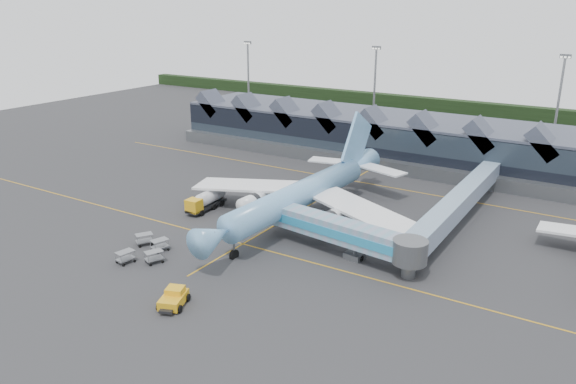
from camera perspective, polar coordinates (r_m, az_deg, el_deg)
The scene contains 10 objects.
ground at distance 88.10m, azimuth -1.53°, elevation -3.50°, with size 260.00×260.00×0.00m, color #262729.
taxi_stripes at distance 96.01m, azimuth 1.77°, elevation -1.58°, with size 120.00×60.00×0.01m.
tree_line_far at distance 186.18m, azimuth 17.68°, elevation 8.19°, with size 260.00×4.00×4.00m, color black.
terminal at distance 128.89m, azimuth 8.28°, elevation 5.80°, with size 90.00×22.25×12.52m.
light_masts at distance 134.52m, azimuth 21.50°, elevation 8.55°, with size 132.40×42.56×22.45m.
main_airliner at distance 89.34m, azimuth 1.64°, elevation -0.09°, with size 41.45×47.68×15.32m.
jet_bridge at distance 77.03m, azimuth 6.09°, elevation -4.25°, with size 26.07×7.01×5.15m.
fuel_truck at distance 95.70m, azimuth -8.21°, elevation -0.73°, with size 3.01×9.33×3.11m.
pushback_tug at distance 67.21m, azimuth -11.55°, elevation -10.54°, with size 3.93×4.91×1.98m.
baggage_carts at distance 80.51m, azimuth -14.21°, elevation -5.61°, with size 7.91×8.30×1.64m.
Camera 1 is at (45.18, -67.87, 33.35)m, focal length 35.00 mm.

